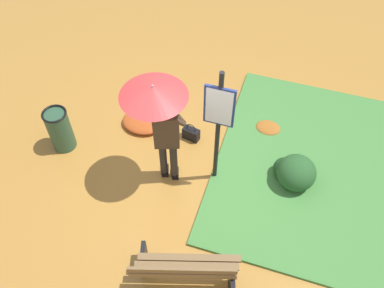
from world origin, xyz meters
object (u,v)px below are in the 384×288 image
at_px(info_sign_post, 219,119).
at_px(handbag, 191,134).
at_px(park_bench, 186,270).
at_px(person_with_umbrella, 159,111).
at_px(trash_bin, 60,130).

height_order(info_sign_post, handbag, info_sign_post).
bearing_deg(info_sign_post, park_bench, 93.44).
bearing_deg(info_sign_post, person_with_umbrella, 14.48).
distance_m(handbag, trash_bin, 2.27).
distance_m(person_with_umbrella, handbag, 1.69).
relative_size(handbag, park_bench, 0.26).
relative_size(info_sign_post, trash_bin, 2.76).
xyz_separation_m(handbag, park_bench, (-0.74, 2.54, 0.28)).
bearing_deg(handbag, park_bench, 106.33).
xyz_separation_m(handbag, trash_bin, (2.09, 0.84, 0.29)).
bearing_deg(handbag, trash_bin, 21.86).
bearing_deg(person_with_umbrella, trash_bin, -1.66).
xyz_separation_m(person_with_umbrella, info_sign_post, (-0.81, -0.21, -0.11)).
distance_m(person_with_umbrella, trash_bin, 2.23).
bearing_deg(park_bench, info_sign_post, -86.56).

